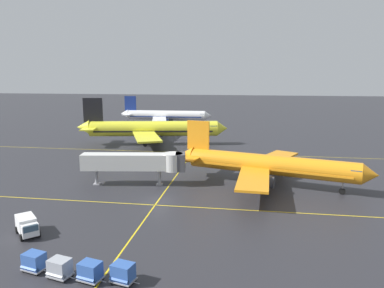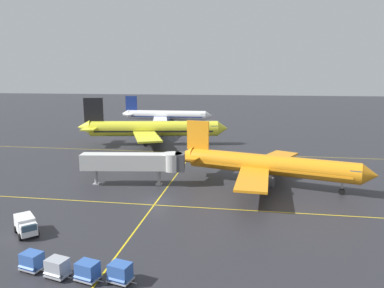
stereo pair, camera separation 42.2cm
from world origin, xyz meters
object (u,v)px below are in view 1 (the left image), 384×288
at_px(baggage_cart_row_second, 60,268).
at_px(jet_bridge, 141,162).
at_px(airliner_front_gate, 267,165).
at_px(baggage_cart_row_leftmost, 34,262).
at_px(baggage_cart_row_middle, 90,271).
at_px(service_truck_red_van, 27,225).
at_px(airliner_second_row, 152,129).
at_px(baggage_cart_row_fourth, 123,273).
at_px(airliner_third_row, 165,115).

height_order(baggage_cart_row_second, jet_bridge, jet_bridge).
distance_m(airliner_front_gate, baggage_cart_row_leftmost, 39.58).
bearing_deg(jet_bridge, baggage_cart_row_leftmost, -94.43).
xyz_separation_m(baggage_cart_row_leftmost, baggage_cart_row_middle, (6.08, -0.84, 0.00)).
xyz_separation_m(service_truck_red_van, baggage_cart_row_leftmost, (5.48, -7.37, -0.17)).
bearing_deg(service_truck_red_van, baggage_cart_row_leftmost, -53.37).
xyz_separation_m(airliner_second_row, baggage_cart_row_middle, (11.73, -65.50, -3.34)).
distance_m(baggage_cart_row_fourth, jet_bridge, 30.16).
bearing_deg(baggage_cart_row_middle, service_truck_red_van, 144.60).
height_order(service_truck_red_van, baggage_cart_row_second, service_truck_red_van).
distance_m(baggage_cart_row_leftmost, jet_bridge, 28.83).
xyz_separation_m(airliner_front_gate, service_truck_red_van, (-29.01, -24.35, -2.40)).
bearing_deg(airliner_front_gate, service_truck_red_van, -139.99).
relative_size(airliner_front_gate, service_truck_red_van, 7.88).
bearing_deg(baggage_cart_row_second, airliner_second_row, 97.57).
relative_size(airliner_second_row, service_truck_red_van, 9.67).
xyz_separation_m(airliner_second_row, baggage_cart_row_second, (8.69, -65.38, -3.34)).
bearing_deg(baggage_cart_row_fourth, airliner_third_row, 100.90).
bearing_deg(baggage_cart_row_second, baggage_cart_row_leftmost, 166.54).
bearing_deg(airliner_second_row, service_truck_red_van, -89.83).
bearing_deg(baggage_cart_row_second, airliner_front_gate, 57.74).
distance_m(airliner_second_row, service_truck_red_van, 57.37).
xyz_separation_m(service_truck_red_van, baggage_cart_row_middle, (11.56, -8.22, -0.17)).
relative_size(service_truck_red_van, baggage_cart_row_middle, 1.47).
height_order(baggage_cart_row_second, baggage_cart_row_middle, same).
height_order(airliner_front_gate, service_truck_red_van, airliner_front_gate).
height_order(airliner_second_row, baggage_cart_row_middle, airliner_second_row).
height_order(baggage_cart_row_second, baggage_cart_row_fourth, same).
bearing_deg(jet_bridge, airliner_third_row, 99.96).
xyz_separation_m(service_truck_red_van, baggage_cart_row_fourth, (14.60, -7.99, -0.17)).
bearing_deg(jet_bridge, airliner_front_gate, 8.39).
bearing_deg(service_truck_red_van, airliner_second_row, 90.17).
relative_size(baggage_cart_row_second, jet_bridge, 0.16).
xyz_separation_m(baggage_cart_row_fourth, jet_bridge, (-6.90, 29.20, 3.05)).
xyz_separation_m(airliner_second_row, jet_bridge, (7.86, -36.08, -0.28)).
bearing_deg(airliner_front_gate, baggage_cart_row_fourth, -114.01).
relative_size(airliner_front_gate, baggage_cart_row_leftmost, 11.58).
relative_size(baggage_cart_row_leftmost, baggage_cart_row_second, 1.00).
relative_size(baggage_cart_row_second, baggage_cart_row_middle, 1.00).
xyz_separation_m(airliner_front_gate, baggage_cart_row_leftmost, (-23.52, -31.72, -2.58)).
bearing_deg(jet_bridge, baggage_cart_row_second, -88.39).
height_order(service_truck_red_van, baggage_cart_row_fourth, service_truck_red_van).
xyz_separation_m(airliner_front_gate, baggage_cart_row_middle, (-17.45, -32.57, -2.58)).
height_order(airliner_front_gate, airliner_third_row, airliner_third_row).
xyz_separation_m(airliner_third_row, baggage_cart_row_second, (14.01, -104.44, -2.72)).
distance_m(service_truck_red_van, baggage_cart_row_fourth, 16.64).
distance_m(baggage_cart_row_middle, jet_bridge, 29.83).
height_order(airliner_second_row, baggage_cart_row_second, airliner_second_row).
height_order(airliner_second_row, airliner_third_row, airliner_second_row).
distance_m(airliner_second_row, baggage_cart_row_leftmost, 64.99).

